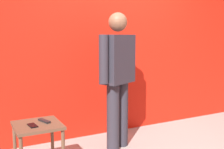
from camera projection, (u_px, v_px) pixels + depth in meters
The scene contains 5 objects.
back_wall_red at pixel (116, 39), 4.17m from camera, with size 4.85×0.12×2.77m, color red.
standing_person at pixel (118, 74), 3.53m from camera, with size 0.66×0.41×1.72m.
side_table at pixel (38, 134), 2.82m from camera, with size 0.46×0.46×0.56m.
cell_phone at pixel (33, 125), 2.75m from camera, with size 0.07×0.14×0.01m, color black.
tv_remote at pixel (44, 121), 2.88m from camera, with size 0.04×0.17×0.02m, color black.
Camera 1 is at (-1.97, -2.44, 1.44)m, focal length 45.12 mm.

